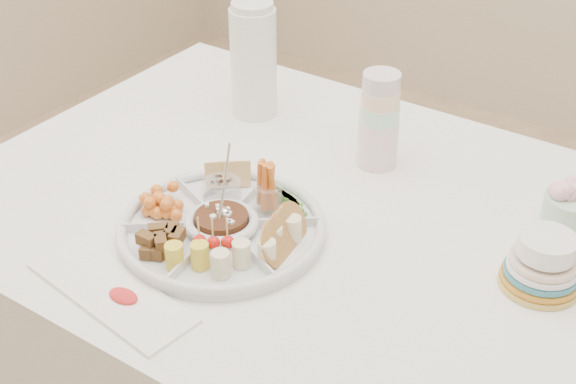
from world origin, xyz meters
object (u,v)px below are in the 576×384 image
Objects in this scene: thermos at (253,59)px; plate_stack at (543,264)px; dining_table at (330,359)px; party_tray at (222,225)px.

thermos reaches higher than plate_stack.
thermos is at bearing 145.97° from dining_table.
party_tray is 0.57m from plate_stack.
party_tray is 2.75× the size of plate_stack.
party_tray reaches higher than dining_table.
party_tray is 1.38× the size of thermos.
dining_table is at bearing -34.03° from thermos.
thermos reaches higher than party_tray.
plate_stack reaches higher than dining_table.
plate_stack reaches higher than party_tray.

